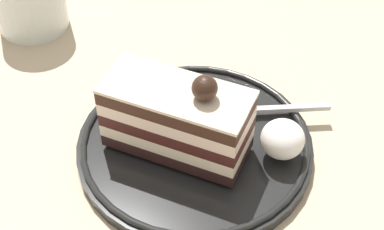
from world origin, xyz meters
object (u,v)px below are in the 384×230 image
Objects in this scene: cake_slice at (178,120)px; fork at (263,110)px; whipped_cream_dollop at (283,139)px; dessert_plate at (192,144)px.

fork is (-0.01, 0.09, -0.03)m from cake_slice.
fork is (-0.05, 0.01, -0.01)m from whipped_cream_dollop.
whipped_cream_dollop reaches higher than fork.
dessert_plate is 5.57× the size of whipped_cream_dollop.
whipped_cream_dollop is at bearing 60.70° from cake_slice.
dessert_plate is 1.86× the size of fork.
whipped_cream_dollop is 0.05m from fork.
cake_slice reaches higher than fork.
fork is (-0.00, 0.08, 0.01)m from dessert_plate.
dessert_plate is at bearing 105.84° from cake_slice.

